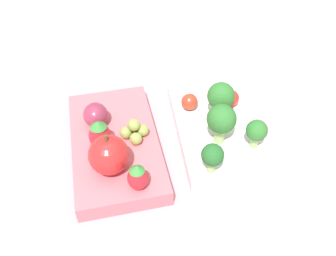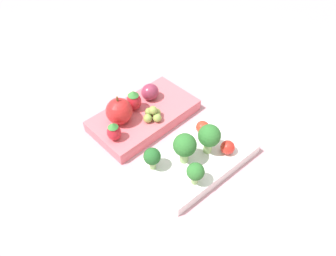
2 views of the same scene
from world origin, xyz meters
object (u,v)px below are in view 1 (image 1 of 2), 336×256
(broccoli_floret_1, at_px, (257,131))
(strawberry_0, at_px, (138,177))
(broccoli_floret_3, at_px, (213,156))
(strawberry_1, at_px, (100,134))
(bento_box_fruit, at_px, (116,147))
(plum, at_px, (96,115))
(apple, at_px, (109,155))
(grape_cluster, at_px, (134,131))
(cherry_tomato_0, at_px, (189,102))
(cherry_tomato_1, at_px, (231,98))
(bento_box_savoury, at_px, (218,132))
(broccoli_floret_2, at_px, (221,120))
(broccoli_floret_0, at_px, (221,97))

(broccoli_floret_1, xyz_separation_m, strawberry_0, (0.04, -0.17, -0.01))
(broccoli_floret_3, height_order, strawberry_1, strawberry_1)
(bento_box_fruit, distance_m, plum, 0.05)
(apple, height_order, grape_cluster, apple)
(strawberry_0, relative_size, strawberry_1, 0.86)
(cherry_tomato_0, height_order, grape_cluster, grape_cluster)
(cherry_tomato_0, xyz_separation_m, grape_cluster, (0.05, -0.09, 0.00))
(plum, relative_size, grape_cluster, 0.93)
(cherry_tomato_1, xyz_separation_m, plum, (0.00, -0.20, 0.01))
(broccoli_floret_1, relative_size, cherry_tomato_1, 1.72)
(apple, bearing_deg, plum, -172.69)
(bento_box_savoury, relative_size, broccoli_floret_2, 3.43)
(cherry_tomato_0, height_order, cherry_tomato_1, same)
(bento_box_fruit, xyz_separation_m, apple, (0.05, -0.01, 0.04))
(strawberry_1, bearing_deg, plum, -176.33)
(strawberry_0, bearing_deg, strawberry_1, -153.62)
(cherry_tomato_1, bearing_deg, cherry_tomato_0, -94.54)
(broccoli_floret_3, relative_size, apple, 0.74)
(bento_box_savoury, bearing_deg, cherry_tomato_1, 143.95)
(bento_box_fruit, xyz_separation_m, broccoli_floret_2, (0.03, 0.14, 0.05))
(bento_box_fruit, xyz_separation_m, cherry_tomato_0, (-0.05, 0.12, 0.02))
(bento_box_fruit, distance_m, cherry_tomato_1, 0.19)
(broccoli_floret_3, xyz_separation_m, strawberry_0, (0.01, -0.10, -0.01))
(broccoli_floret_0, relative_size, plum, 1.60)
(apple, bearing_deg, cherry_tomato_0, 126.56)
(broccoli_floret_0, height_order, grape_cluster, broccoli_floret_0)
(broccoli_floret_0, distance_m, broccoli_floret_3, 0.10)
(bento_box_fruit, xyz_separation_m, strawberry_0, (0.08, 0.02, 0.03))
(cherry_tomato_0, relative_size, grape_cluster, 0.62)
(broccoli_floret_2, bearing_deg, grape_cluster, -103.50)
(strawberry_0, height_order, strawberry_1, strawberry_1)
(bento_box_fruit, bearing_deg, broccoli_floret_1, 76.35)
(bento_box_savoury, height_order, cherry_tomato_0, cherry_tomato_0)
(apple, relative_size, strawberry_0, 1.53)
(strawberry_0, bearing_deg, broccoli_floret_1, 102.84)
(bento_box_savoury, distance_m, bento_box_fruit, 0.15)
(cherry_tomato_0, relative_size, plum, 0.67)
(bento_box_savoury, bearing_deg, strawberry_1, -88.25)
(cherry_tomato_1, bearing_deg, broccoli_floret_3, -29.16)
(bento_box_fruit, bearing_deg, strawberry_0, 13.84)
(broccoli_floret_0, relative_size, strawberry_0, 1.53)
(broccoli_floret_3, bearing_deg, bento_box_fruit, -122.73)
(cherry_tomato_1, xyz_separation_m, grape_cluster, (0.04, -0.15, 0.00))
(strawberry_0, bearing_deg, broccoli_floret_2, 115.29)
(broccoli_floret_3, relative_size, grape_cluster, 1.10)
(broccoli_floret_1, xyz_separation_m, apple, (0.00, -0.20, 0.00))
(bento_box_savoury, distance_m, broccoli_floret_1, 0.07)
(grape_cluster, bearing_deg, bento_box_savoury, 89.25)
(cherry_tomato_1, height_order, strawberry_1, strawberry_1)
(plum, bearing_deg, bento_box_fruit, 27.72)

